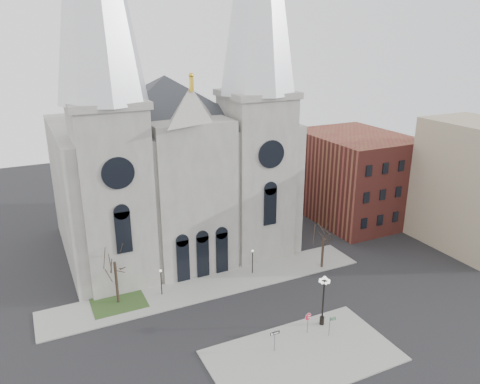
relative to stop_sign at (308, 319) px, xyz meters
name	(u,v)px	position (x,y,z in m)	size (l,w,h in m)	color
ground	(251,336)	(-5.32, 2.24, -1.84)	(160.00, 160.00, 0.00)	black
sidewalk_near	(303,356)	(-2.32, -2.76, -1.77)	(18.00, 10.00, 0.14)	gray
sidewalk_far	(211,285)	(-5.32, 13.24, -1.77)	(40.00, 6.00, 0.14)	gray
grass_patch	(119,302)	(-16.32, 14.24, -1.75)	(6.00, 5.00, 0.18)	#2C471E
cathedral	(174,120)	(-5.32, 25.09, 16.64)	(33.00, 26.66, 54.00)	gray
bg_building_brick	(354,176)	(24.68, 24.24, 5.16)	(14.00, 18.00, 14.00)	brown
bg_building_tan	(473,186)	(32.68, 8.24, 7.16)	(10.00, 14.00, 18.00)	tan
tree_left	(114,259)	(-16.32, 14.24, 3.74)	(3.20, 3.20, 7.50)	black
tree_right	(324,237)	(9.68, 11.24, 2.62)	(3.20, 3.20, 6.00)	black
ped_lamp_left	(161,278)	(-11.32, 13.74, 0.49)	(0.32, 0.32, 3.26)	black
ped_lamp_right	(252,257)	(0.68, 13.74, 0.49)	(0.32, 0.32, 3.26)	black
stop_sign	(308,319)	(0.00, 0.00, 0.00)	(0.85, 0.19, 2.38)	slate
globe_lamp	(324,294)	(2.24, 0.62, 1.89)	(1.55, 1.55, 5.73)	black
one_way_sign	(275,337)	(-4.46, -1.02, -0.16)	(1.01, 0.10, 2.30)	slate
street_name_sign	(330,324)	(1.83, -1.34, -0.42)	(0.69, 0.13, 2.17)	slate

